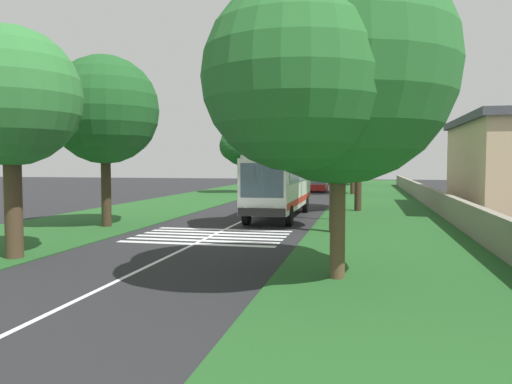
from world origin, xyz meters
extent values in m
plane|color=#262628|center=(0.00, 0.00, 0.00)|extent=(160.00, 160.00, 0.00)
cube|color=#235623|center=(15.00, 8.20, 0.02)|extent=(120.00, 8.00, 0.04)
cube|color=#235623|center=(15.00, -8.20, 0.02)|extent=(120.00, 8.00, 0.04)
cube|color=silver|center=(15.00, 0.00, 0.00)|extent=(110.00, 0.16, 0.01)
cube|color=silver|center=(8.00, -1.80, 2.10)|extent=(11.00, 2.50, 2.90)
cube|color=slate|center=(8.30, -1.80, 2.62)|extent=(9.68, 2.54, 0.85)
cube|color=slate|center=(2.54, -1.80, 2.45)|extent=(0.08, 2.20, 1.74)
cube|color=red|center=(8.00, -1.80, 1.10)|extent=(10.78, 2.53, 0.36)
cube|color=silver|center=(8.00, -1.80, 3.64)|extent=(10.56, 2.30, 0.18)
cube|color=black|center=(2.42, -1.80, 0.87)|extent=(0.16, 2.40, 0.40)
sphere|color=#F2EDCC|center=(2.48, -1.00, 1.00)|extent=(0.24, 0.24, 0.24)
sphere|color=#F2EDCC|center=(2.48, -2.60, 1.00)|extent=(0.24, 0.24, 0.24)
cylinder|color=black|center=(4.10, -0.65, 0.55)|extent=(1.10, 0.32, 1.10)
cylinder|color=black|center=(11.50, -0.65, 0.55)|extent=(1.10, 0.32, 1.10)
cylinder|color=black|center=(4.10, -2.95, 0.55)|extent=(1.10, 0.32, 1.10)
cylinder|color=black|center=(11.50, -2.95, 0.55)|extent=(1.10, 0.32, 1.10)
cube|color=silver|center=(-2.50, 0.00, 0.00)|extent=(0.45, 6.80, 0.01)
cube|color=silver|center=(-1.60, 0.00, 0.00)|extent=(0.45, 6.80, 0.01)
cube|color=silver|center=(-0.70, 0.00, 0.00)|extent=(0.45, 6.80, 0.01)
cube|color=silver|center=(0.20, 0.00, 0.00)|extent=(0.45, 6.80, 0.01)
cube|color=silver|center=(1.10, 0.00, 0.00)|extent=(0.45, 6.80, 0.01)
cube|color=silver|center=(2.00, 0.00, 0.00)|extent=(0.45, 6.80, 0.01)
cube|color=#145933|center=(27.53, 1.98, 0.53)|extent=(4.30, 1.75, 0.70)
cube|color=slate|center=(27.43, 1.98, 1.15)|extent=(2.00, 1.61, 0.55)
cylinder|color=black|center=(26.18, 2.76, 0.32)|extent=(0.64, 0.22, 0.64)
cylinder|color=black|center=(28.88, 2.76, 0.32)|extent=(0.64, 0.22, 0.64)
cylinder|color=black|center=(26.18, 1.20, 0.32)|extent=(0.64, 0.22, 0.64)
cylinder|color=black|center=(28.88, 1.20, 0.32)|extent=(0.64, 0.22, 0.64)
cube|color=#B21E1E|center=(35.88, -1.68, 0.53)|extent=(4.30, 1.75, 0.70)
cube|color=slate|center=(35.78, -1.68, 1.15)|extent=(2.00, 1.61, 0.55)
cylinder|color=black|center=(34.53, -0.90, 0.32)|extent=(0.64, 0.22, 0.64)
cylinder|color=black|center=(37.23, -0.90, 0.32)|extent=(0.64, 0.22, 0.64)
cylinder|color=black|center=(34.53, -2.46, 0.32)|extent=(0.64, 0.22, 0.64)
cylinder|color=black|center=(37.23, -2.46, 0.32)|extent=(0.64, 0.22, 0.64)
cube|color=navy|center=(42.04, 1.75, 0.53)|extent=(4.30, 1.75, 0.70)
cube|color=slate|center=(41.94, 1.75, 1.15)|extent=(2.00, 1.61, 0.55)
cylinder|color=black|center=(40.69, 2.53, 0.32)|extent=(0.64, 0.22, 0.64)
cylinder|color=black|center=(43.39, 2.53, 0.32)|extent=(0.64, 0.22, 0.64)
cylinder|color=black|center=(40.69, 0.97, 0.32)|extent=(0.64, 0.22, 0.64)
cylinder|color=black|center=(43.39, 0.97, 0.32)|extent=(0.64, 0.22, 0.64)
cylinder|color=brown|center=(63.53, 5.12, 2.94)|extent=(0.48, 0.48, 5.80)
sphere|color=#337A38|center=(63.53, 5.12, 7.69)|extent=(6.74, 6.74, 6.74)
sphere|color=#337A38|center=(65.55, 5.12, 7.19)|extent=(4.26, 4.26, 4.26)
sphere|color=#337A38|center=(61.85, 6.13, 7.19)|extent=(4.96, 4.96, 4.96)
cylinder|color=brown|center=(31.44, 6.06, 2.06)|extent=(0.39, 0.39, 4.04)
sphere|color=#1E5623|center=(31.44, 6.06, 5.47)|extent=(5.05, 5.05, 5.05)
sphere|color=#1E5623|center=(32.96, 6.06, 5.09)|extent=(3.16, 3.16, 3.16)
sphere|color=#1E5623|center=(30.18, 6.82, 5.09)|extent=(3.19, 3.19, 3.19)
cylinder|color=#3D2D1E|center=(1.76, 6.26, 2.28)|extent=(0.50, 0.50, 4.48)
sphere|color=#1E5623|center=(1.76, 6.26, 6.04)|extent=(5.54, 5.54, 5.54)
sphere|color=#1E5623|center=(3.42, 6.26, 5.62)|extent=(3.92, 3.92, 3.92)
sphere|color=#1E5623|center=(0.37, 7.09, 5.62)|extent=(3.21, 3.21, 3.21)
cylinder|color=#4C3826|center=(-6.84, 5.06, 2.17)|extent=(0.60, 0.60, 4.25)
sphere|color=#337A38|center=(-6.84, 5.06, 5.60)|extent=(4.77, 4.77, 4.77)
sphere|color=#337A38|center=(-5.41, 5.06, 5.25)|extent=(2.82, 2.82, 2.82)
cylinder|color=#4C3826|center=(52.35, 5.18, 2.29)|extent=(0.41, 0.41, 4.50)
sphere|color=#1E5623|center=(52.35, 5.18, 5.84)|extent=(4.71, 4.71, 4.71)
sphere|color=#1E5623|center=(53.77, 5.18, 5.48)|extent=(3.40, 3.40, 3.40)
sphere|color=#1E5623|center=(51.17, 5.89, 5.48)|extent=(2.69, 2.69, 2.69)
cylinder|color=#4C3826|center=(53.36, -5.05, 2.26)|extent=(0.45, 0.45, 4.43)
sphere|color=#19471E|center=(53.36, -5.05, 6.38)|extent=(6.96, 6.96, 6.96)
sphere|color=#19471E|center=(55.45, -5.05, 5.86)|extent=(5.19, 5.19, 5.19)
sphere|color=#19471E|center=(51.62, -4.00, 5.86)|extent=(4.51, 4.51, 4.51)
cylinder|color=#4C3826|center=(2.05, -5.42, 3.51)|extent=(0.50, 0.50, 6.95)
sphere|color=#1E5623|center=(2.05, -5.42, 8.60)|extent=(5.87, 5.87, 5.87)
sphere|color=#1E5623|center=(3.81, -5.42, 8.16)|extent=(3.78, 3.78, 3.78)
sphere|color=#1E5623|center=(0.58, -4.54, 8.16)|extent=(3.65, 3.65, 3.65)
cylinder|color=#3D2D1E|center=(13.05, -6.37, 2.78)|extent=(0.48, 0.48, 5.48)
sphere|color=#337A38|center=(13.05, -6.37, 7.06)|extent=(5.61, 5.61, 5.61)
sphere|color=#337A38|center=(14.74, -6.37, 6.64)|extent=(3.18, 3.18, 3.18)
sphere|color=#337A38|center=(11.65, -5.53, 6.64)|extent=(3.94, 3.94, 3.94)
cylinder|color=#3D2D1E|center=(31.60, -5.56, 2.71)|extent=(0.45, 0.45, 5.33)
sphere|color=#19471E|center=(31.60, -5.56, 7.13)|extent=(6.40, 6.40, 6.40)
sphere|color=#19471E|center=(33.52, -5.56, 6.65)|extent=(4.79, 4.79, 4.79)
sphere|color=#19471E|center=(30.00, -4.60, 6.65)|extent=(4.13, 4.13, 4.13)
cylinder|color=brown|center=(-7.61, -6.07, 2.12)|extent=(0.43, 0.43, 4.16)
sphere|color=#286B2D|center=(-7.61, -6.07, 6.01)|extent=(6.57, 6.57, 6.57)
sphere|color=#286B2D|center=(-5.64, -6.07, 5.51)|extent=(4.28, 4.28, 4.28)
sphere|color=#286B2D|center=(-9.26, -5.08, 5.51)|extent=(4.83, 4.83, 4.83)
cylinder|color=#473828|center=(7.17, -5.25, 4.40)|extent=(0.24, 0.24, 8.73)
cube|color=#3D3326|center=(7.17, -5.25, 8.17)|extent=(0.12, 1.40, 0.12)
cube|color=gray|center=(20.00, -11.60, 0.75)|extent=(70.00, 0.40, 1.41)
camera|label=1|loc=(-22.07, -6.81, 3.34)|focal=35.46mm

